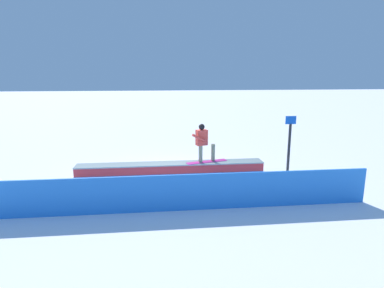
# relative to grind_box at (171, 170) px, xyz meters

# --- Properties ---
(ground_plane) EXTENTS (120.00, 120.00, 0.00)m
(ground_plane) POSITION_rel_grind_box_xyz_m (0.00, 0.00, -0.24)
(ground_plane) COLOR white
(grind_box) EXTENTS (6.90, 0.65, 0.52)m
(grind_box) POSITION_rel_grind_box_xyz_m (0.00, 0.00, 0.00)
(grind_box) COLOR red
(grind_box) RESTS_ON ground_plane
(snowboarder) EXTENTS (1.60, 0.72, 1.45)m
(snowboarder) POSITION_rel_grind_box_xyz_m (-1.19, 0.04, 1.07)
(snowboarder) COLOR #BE2484
(snowboarder) RESTS_ON grind_box
(safety_fence) EXTENTS (11.13, 0.08, 1.05)m
(safety_fence) POSITION_rel_grind_box_xyz_m (0.00, 3.09, 0.29)
(safety_fence) COLOR #287DE7
(safety_fence) RESTS_ON ground_plane
(trail_marker) EXTENTS (0.40, 0.10, 2.21)m
(trail_marker) POSITION_rel_grind_box_xyz_m (-4.48, 0.09, 0.94)
(trail_marker) COLOR #262628
(trail_marker) RESTS_ON ground_plane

